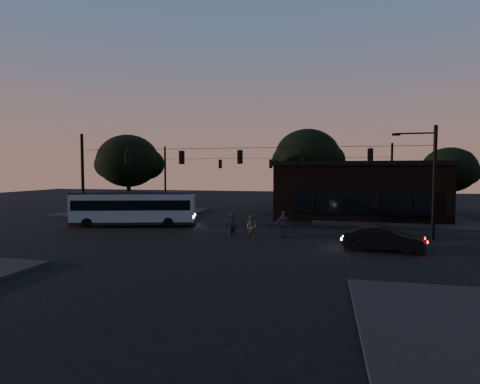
% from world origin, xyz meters
% --- Properties ---
extents(ground, '(120.00, 120.00, 0.00)m').
position_xyz_m(ground, '(0.00, 0.00, 0.00)').
color(ground, black).
rests_on(ground, ground).
extents(sidewalk_far_right, '(14.00, 10.00, 0.15)m').
position_xyz_m(sidewalk_far_right, '(12.00, 14.00, 0.07)').
color(sidewalk_far_right, black).
rests_on(sidewalk_far_right, ground).
extents(sidewalk_far_left, '(14.00, 10.00, 0.15)m').
position_xyz_m(sidewalk_far_left, '(-14.00, 14.00, 0.07)').
color(sidewalk_far_left, black).
rests_on(sidewalk_far_left, ground).
extents(building, '(15.40, 10.41, 5.40)m').
position_xyz_m(building, '(9.00, 15.97, 2.71)').
color(building, black).
rests_on(building, ground).
extents(tree_behind, '(7.60, 7.60, 9.43)m').
position_xyz_m(tree_behind, '(4.00, 22.00, 6.19)').
color(tree_behind, black).
rests_on(tree_behind, ground).
extents(tree_right, '(5.20, 5.20, 6.86)m').
position_xyz_m(tree_right, '(18.00, 18.00, 4.63)').
color(tree_right, black).
rests_on(tree_right, ground).
extents(tree_left, '(6.40, 6.40, 8.30)m').
position_xyz_m(tree_left, '(-14.00, 13.00, 5.57)').
color(tree_left, black).
rests_on(tree_left, ground).
extents(signal_rig_near, '(26.24, 0.30, 7.50)m').
position_xyz_m(signal_rig_near, '(0.00, 4.00, 4.45)').
color(signal_rig_near, black).
rests_on(signal_rig_near, ground).
extents(signal_rig_far, '(26.24, 0.30, 7.50)m').
position_xyz_m(signal_rig_far, '(0.00, 20.00, 4.20)').
color(signal_rig_far, black).
rests_on(signal_rig_far, ground).
extents(bus, '(10.21, 4.78, 2.80)m').
position_xyz_m(bus, '(-9.30, 5.46, 1.57)').
color(bus, '#7E93A1').
rests_on(bus, ground).
extents(car, '(4.52, 2.10, 1.43)m').
position_xyz_m(car, '(9.28, -0.27, 0.72)').
color(car, black).
rests_on(car, ground).
extents(pedestrian_a, '(0.68, 0.62, 1.56)m').
position_xyz_m(pedestrian_a, '(-0.16, 2.28, 0.78)').
color(pedestrian_a, black).
rests_on(pedestrian_a, ground).
extents(pedestrian_b, '(0.93, 0.84, 1.56)m').
position_xyz_m(pedestrian_b, '(1.25, 1.97, 0.78)').
color(pedestrian_b, '#4F4D48').
rests_on(pedestrian_b, ground).
extents(pedestrian_c, '(1.12, 0.62, 1.81)m').
position_xyz_m(pedestrian_c, '(3.34, 2.68, 0.90)').
color(pedestrian_c, '#352F3A').
rests_on(pedestrian_c, ground).
extents(pedestrian_d, '(1.20, 1.09, 1.62)m').
position_xyz_m(pedestrian_d, '(-0.34, 2.79, 0.81)').
color(pedestrian_d, black).
rests_on(pedestrian_d, ground).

